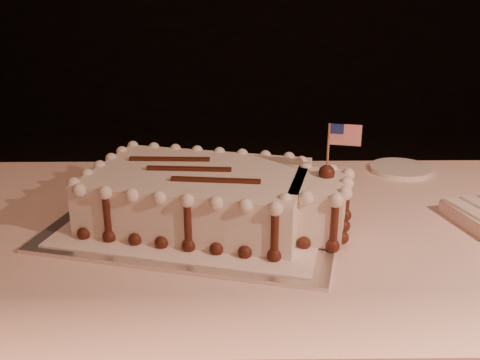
{
  "coord_description": "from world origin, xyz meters",
  "views": [
    {
      "loc": [
        -0.31,
        -0.35,
        1.2
      ],
      "look_at": [
        -0.3,
        0.62,
        0.84
      ],
      "focal_mm": 40.0,
      "sensor_mm": 36.0,
      "label": 1
    }
  ],
  "objects": [
    {
      "name": "cake_board",
      "position": [
        -0.38,
        0.62,
        0.75
      ],
      "size": [
        0.63,
        0.53,
        0.01
      ],
      "primitive_type": "cube",
      "rotation": [
        0.0,
        0.0,
        -0.25
      ],
      "color": "silver",
      "rests_on": "banquet_table"
    },
    {
      "name": "doily",
      "position": [
        -0.38,
        0.62,
        0.76
      ],
      "size": [
        0.56,
        0.48,
        0.0
      ],
      "primitive_type": "cube",
      "rotation": [
        0.0,
        0.0,
        -0.25
      ],
      "color": "white",
      "rests_on": "cake_board"
    },
    {
      "name": "sheet_cake",
      "position": [
        -0.35,
        0.61,
        0.81
      ],
      "size": [
        0.54,
        0.38,
        0.2
      ],
      "color": "white",
      "rests_on": "doily"
    },
    {
      "name": "side_plate",
      "position": [
        0.11,
        0.91,
        0.76
      ],
      "size": [
        0.15,
        0.15,
        0.01
      ],
      "primitive_type": "cylinder",
      "color": "white",
      "rests_on": "banquet_table"
    }
  ]
}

